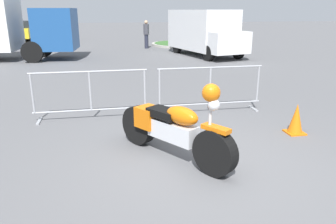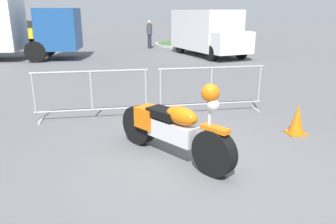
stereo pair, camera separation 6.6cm
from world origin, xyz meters
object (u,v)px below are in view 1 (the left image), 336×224
object	(u,v)px
crowd_barrier_near	(90,94)
delivery_van	(204,31)
parked_car_yellow	(21,30)
pedestrian	(146,33)
crowd_barrier_far	(210,89)
motorcycle	(173,128)
traffic_cone	(296,119)
parked_car_white	(59,30)

from	to	relation	value
crowd_barrier_near	delivery_van	xyz separation A→B (m)	(5.50, 9.72, 0.68)
parked_car_yellow	pedestrian	world-z (taller)	pedestrian
crowd_barrier_far	delivery_van	world-z (taller)	delivery_van
motorcycle	delivery_van	world-z (taller)	delivery_van
parked_car_yellow	traffic_cone	bearing A→B (deg)	-157.95
delivery_van	parked_car_white	distance (m)	14.46
delivery_van	parked_car_yellow	xyz separation A→B (m)	(-11.48, 11.27, -0.48)
crowd_barrier_near	parked_car_yellow	xyz separation A→B (m)	(-5.98, 20.99, 0.20)
crowd_barrier_near	parked_car_white	distance (m)	21.54
crowd_barrier_far	parked_car_yellow	size ratio (longest dim) A/B	0.55
crowd_barrier_far	pedestrian	world-z (taller)	pedestrian
delivery_van	pedestrian	distance (m)	4.59
motorcycle	parked_car_yellow	distance (m)	24.40
parked_car_yellow	parked_car_white	distance (m)	2.86
crowd_barrier_far	delivery_van	bearing A→B (deg)	73.93
crowd_barrier_far	traffic_cone	distance (m)	2.07
parked_car_yellow	parked_car_white	xyz separation A→B (m)	(2.84, 0.32, -0.01)
traffic_cone	crowd_barrier_far	bearing A→B (deg)	126.11
crowd_barrier_far	pedestrian	bearing A→B (deg)	88.96
motorcycle	crowd_barrier_far	xyz separation A→B (m)	(1.35, 2.28, 0.05)
parked_car_yellow	delivery_van	bearing A→B (deg)	-136.01
pedestrian	traffic_cone	world-z (taller)	pedestrian
parked_car_white	crowd_barrier_far	bearing A→B (deg)	-166.23
parked_car_white	traffic_cone	bearing A→B (deg)	-164.49
crowd_barrier_far	parked_car_yellow	xyz separation A→B (m)	(-8.68, 20.99, 0.20)
crowd_barrier_far	pedestrian	xyz separation A→B (m)	(0.25, 13.52, 0.36)
parked_car_yellow	parked_car_white	bearing A→B (deg)	-85.12
motorcycle	pedestrian	xyz separation A→B (m)	(1.60, 15.80, 0.41)
crowd_barrier_near	parked_car_white	bearing A→B (deg)	98.36
parked_car_yellow	traffic_cone	xyz separation A→B (m)	(9.89, -22.65, -0.47)
motorcycle	traffic_cone	world-z (taller)	motorcycle
motorcycle	parked_car_white	distance (m)	24.01
motorcycle	traffic_cone	bearing A→B (deg)	68.93
parked_car_yellow	parked_car_white	world-z (taller)	parked_car_yellow
parked_car_yellow	pedestrian	xyz separation A→B (m)	(8.92, -7.47, 0.16)
parked_car_white	pedestrian	distance (m)	9.88
crowd_barrier_near	parked_car_yellow	distance (m)	21.83
parked_car_white	traffic_cone	distance (m)	24.03
delivery_van	parked_car_white	size ratio (longest dim) A/B	1.21
parked_car_white	traffic_cone	world-z (taller)	parked_car_white
crowd_barrier_far	pedestrian	distance (m)	13.53
motorcycle	delivery_van	bearing A→B (deg)	126.35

